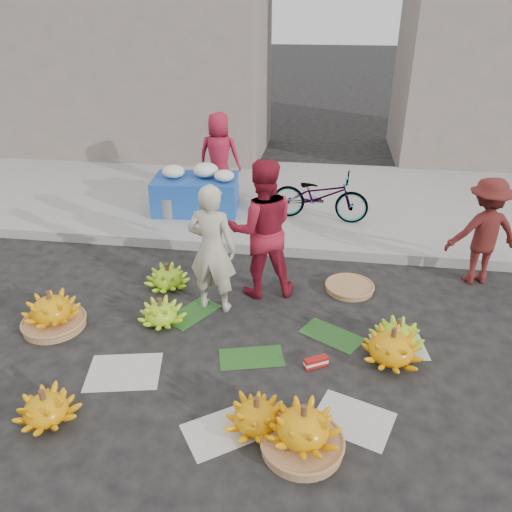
# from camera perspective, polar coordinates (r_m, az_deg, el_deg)

# --- Properties ---
(ground) EXTENTS (80.00, 80.00, 0.00)m
(ground) POSITION_cam_1_polar(r_m,az_deg,el_deg) (5.32, 0.91, -10.31)
(ground) COLOR black
(ground) RESTS_ON ground
(curb) EXTENTS (40.00, 0.25, 0.15)m
(curb) POSITION_cam_1_polar(r_m,az_deg,el_deg) (7.14, 3.26, 0.89)
(curb) COLOR gray
(curb) RESTS_ON ground
(sidewalk) EXTENTS (40.00, 4.00, 0.12)m
(sidewalk) POSITION_cam_1_polar(r_m,az_deg,el_deg) (9.07, 4.55, 6.63)
(sidewalk) COLOR gray
(sidewalk) RESTS_ON ground
(building_left) EXTENTS (6.00, 3.00, 4.00)m
(building_left) POSITION_cam_1_polar(r_m,az_deg,el_deg) (12.32, -14.14, 20.71)
(building_left) COLOR gray
(building_left) RESTS_ON sidewalk
(newspaper_scatter) EXTENTS (3.20, 1.80, 0.00)m
(newspaper_scatter) POSITION_cam_1_polar(r_m,az_deg,el_deg) (4.71, -0.44, -16.16)
(newspaper_scatter) COLOR beige
(newspaper_scatter) RESTS_ON ground
(banana_leaves) EXTENTS (2.00, 1.00, 0.00)m
(banana_leaves) POSITION_cam_1_polar(r_m,az_deg,el_deg) (5.48, 0.14, -8.93)
(banana_leaves) COLOR #1C4C19
(banana_leaves) RESTS_ON ground
(banana_bunch_0) EXTENTS (0.67, 0.67, 0.46)m
(banana_bunch_0) POSITION_cam_1_polar(r_m,az_deg,el_deg) (5.93, -22.29, -5.94)
(banana_bunch_0) COLOR #996840
(banana_bunch_0) RESTS_ON ground
(banana_bunch_1) EXTENTS (0.66, 0.66, 0.33)m
(banana_bunch_1) POSITION_cam_1_polar(r_m,az_deg,el_deg) (4.79, -22.93, -15.69)
(banana_bunch_1) COLOR #F1A50C
(banana_bunch_1) RESTS_ON ground
(banana_bunch_2) EXTENTS (0.66, 0.66, 0.46)m
(banana_bunch_2) POSITION_cam_1_polar(r_m,az_deg,el_deg) (4.21, 5.36, -19.26)
(banana_bunch_2) COLOR #996840
(banana_bunch_2) RESTS_ON ground
(banana_bunch_3) EXTENTS (0.67, 0.67, 0.34)m
(banana_bunch_3) POSITION_cam_1_polar(r_m,az_deg,el_deg) (4.38, 0.05, -17.74)
(banana_bunch_3) COLOR #F1A50C
(banana_bunch_3) RESTS_ON ground
(banana_bunch_4) EXTENTS (0.76, 0.76, 0.39)m
(banana_bunch_4) POSITION_cam_1_polar(r_m,az_deg,el_deg) (5.21, 15.26, -9.96)
(banana_bunch_4) COLOR #F1A50C
(banana_bunch_4) RESTS_ON ground
(banana_bunch_5) EXTENTS (0.57, 0.57, 0.34)m
(banana_bunch_5) POSITION_cam_1_polar(r_m,az_deg,el_deg) (5.44, 15.89, -8.63)
(banana_bunch_5) COLOR #80BF1B
(banana_bunch_5) RESTS_ON ground
(banana_bunch_6) EXTENTS (0.62, 0.62, 0.32)m
(banana_bunch_6) POSITION_cam_1_polar(r_m,az_deg,el_deg) (5.69, -10.83, -6.36)
(banana_bunch_6) COLOR #80BF1B
(banana_bunch_6) RESTS_ON ground
(banana_bunch_7) EXTENTS (0.66, 0.66, 0.33)m
(banana_bunch_7) POSITION_cam_1_polar(r_m,az_deg,el_deg) (6.36, -10.05, -2.39)
(banana_bunch_7) COLOR #80BF1B
(banana_bunch_7) RESTS_ON ground
(basket_spare) EXTENTS (0.74, 0.74, 0.07)m
(basket_spare) POSITION_cam_1_polar(r_m,az_deg,el_deg) (6.36, 10.64, -3.57)
(basket_spare) COLOR #996840
(basket_spare) RESTS_ON ground
(incense_stack) EXTENTS (0.25, 0.19, 0.10)m
(incense_stack) POSITION_cam_1_polar(r_m,az_deg,el_deg) (5.07, 6.87, -11.94)
(incense_stack) COLOR #AB1612
(incense_stack) RESTS_ON ground
(vendor_cream) EXTENTS (0.59, 0.43, 1.52)m
(vendor_cream) POSITION_cam_1_polar(r_m,az_deg,el_deg) (5.59, -5.05, 0.78)
(vendor_cream) COLOR beige
(vendor_cream) RESTS_ON ground
(vendor_red) EXTENTS (0.96, 0.83, 1.69)m
(vendor_red) POSITION_cam_1_polar(r_m,az_deg,el_deg) (5.85, 0.65, 3.06)
(vendor_red) COLOR #A7192E
(vendor_red) RESTS_ON ground
(man_striped) EXTENTS (0.99, 0.71, 1.38)m
(man_striped) POSITION_cam_1_polar(r_m,az_deg,el_deg) (6.77, 24.58, 2.54)
(man_striped) COLOR maroon
(man_striped) RESTS_ON ground
(flower_table) EXTENTS (1.43, 0.98, 0.78)m
(flower_table) POSITION_cam_1_polar(r_m,az_deg,el_deg) (8.28, -6.83, 7.30)
(flower_table) COLOR #17439B
(flower_table) RESTS_ON sidewalk
(grey_bucket) EXTENTS (0.29, 0.29, 0.33)m
(grey_bucket) POSITION_cam_1_polar(r_m,az_deg,el_deg) (8.15, -9.97, 5.55)
(grey_bucket) COLOR slate
(grey_bucket) RESTS_ON sidewalk
(flower_vendor) EXTENTS (0.74, 0.50, 1.48)m
(flower_vendor) POSITION_cam_1_polar(r_m,az_deg,el_deg) (8.73, -4.21, 11.33)
(flower_vendor) COLOR #A7192E
(flower_vendor) RESTS_ON sidewalk
(bicycle) EXTENTS (0.69, 1.56, 0.79)m
(bicycle) POSITION_cam_1_polar(r_m,az_deg,el_deg) (7.91, 7.35, 6.87)
(bicycle) COLOR gray
(bicycle) RESTS_ON sidewalk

